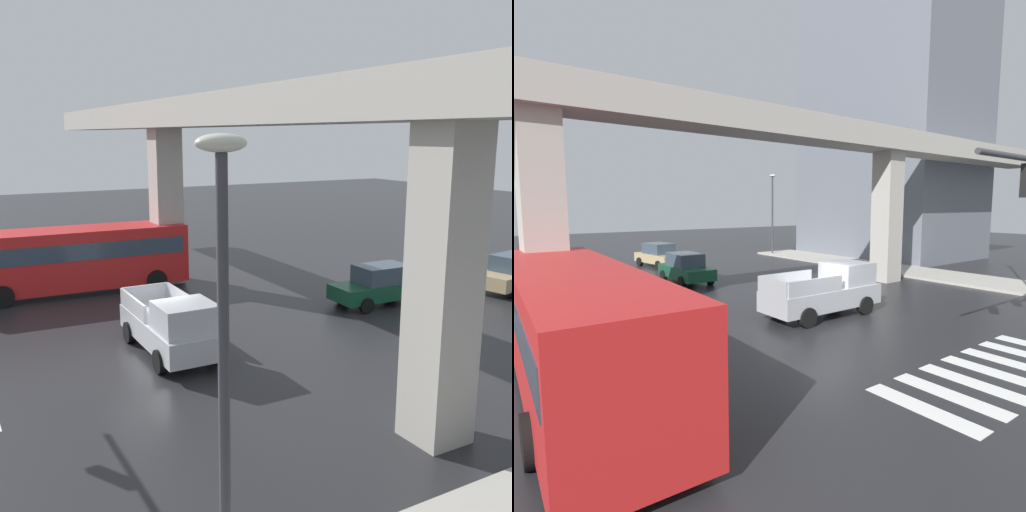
# 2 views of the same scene
# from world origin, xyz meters

# --- Properties ---
(ground_plane) EXTENTS (120.00, 120.00, 0.00)m
(ground_plane) POSITION_xyz_m (0.00, 0.00, 0.00)
(ground_plane) COLOR #232326
(elevated_overpass) EXTENTS (52.74, 2.11, 8.73)m
(elevated_overpass) POSITION_xyz_m (0.00, 4.05, 7.43)
(elevated_overpass) COLOR #ADA89E
(elevated_overpass) RESTS_ON ground
(pickup_truck) EXTENTS (5.11, 2.11, 2.08)m
(pickup_truck) POSITION_xyz_m (0.68, 0.54, 0.99)
(pickup_truck) COLOR #A8AAAF
(pickup_truck) RESTS_ON ground
(city_bus) EXTENTS (3.11, 10.89, 2.99)m
(city_bus) POSITION_xyz_m (-9.12, -0.71, 1.72)
(city_bus) COLOR red
(city_bus) RESTS_ON ground
(sedan_dark_green) EXTENTS (2.05, 4.34, 1.72)m
(sedan_dark_green) POSITION_xyz_m (-0.76, 10.64, 0.85)
(sedan_dark_green) COLOR #14472D
(sedan_dark_green) RESTS_ON ground
(street_lamp_near_corner) EXTENTS (0.44, 0.70, 7.24)m
(street_lamp_near_corner) POSITION_xyz_m (11.74, -2.91, 4.56)
(street_lamp_near_corner) COLOR #38383D
(street_lamp_near_corner) RESTS_ON ground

